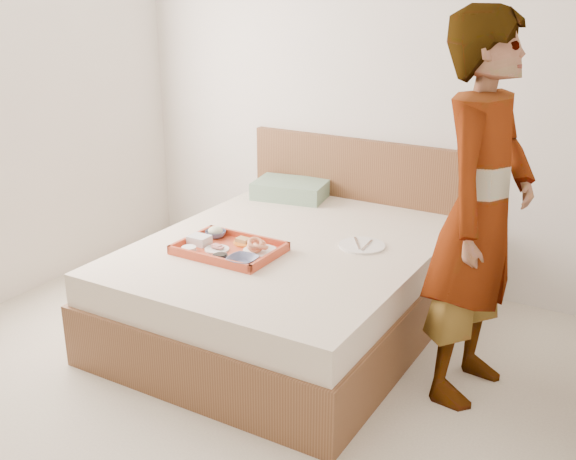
{
  "coord_description": "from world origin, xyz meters",
  "views": [
    {
      "loc": [
        1.86,
        -2.18,
        1.95
      ],
      "look_at": [
        0.05,
        0.9,
        0.65
      ],
      "focal_mm": 42.82,
      "sensor_mm": 36.0,
      "label": 1
    }
  ],
  "objects_px": {
    "bed": "(289,285)",
    "dinner_plate": "(362,246)",
    "tray": "(229,248)",
    "person": "(481,213)"
  },
  "relations": [
    {
      "from": "person",
      "to": "dinner_plate",
      "type": "bearing_deg",
      "value": 74.76
    },
    {
      "from": "bed",
      "to": "dinner_plate",
      "type": "distance_m",
      "value": 0.5
    },
    {
      "from": "bed",
      "to": "tray",
      "type": "bearing_deg",
      "value": -126.09
    },
    {
      "from": "bed",
      "to": "person",
      "type": "bearing_deg",
      "value": -5.8
    },
    {
      "from": "tray",
      "to": "bed",
      "type": "bearing_deg",
      "value": 54.34
    },
    {
      "from": "tray",
      "to": "person",
      "type": "height_order",
      "value": "person"
    },
    {
      "from": "tray",
      "to": "dinner_plate",
      "type": "height_order",
      "value": "tray"
    },
    {
      "from": "dinner_plate",
      "to": "tray",
      "type": "bearing_deg",
      "value": -142.85
    },
    {
      "from": "bed",
      "to": "tray",
      "type": "xyz_separation_m",
      "value": [
        -0.21,
        -0.29,
        0.29
      ]
    },
    {
      "from": "bed",
      "to": "tray",
      "type": "distance_m",
      "value": 0.47
    }
  ]
}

